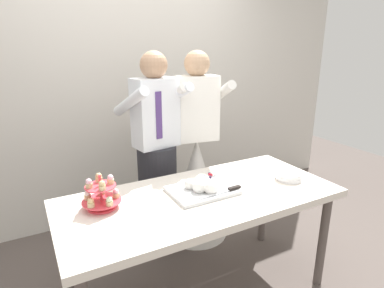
% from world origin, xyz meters
% --- Properties ---
extents(rear_wall, '(5.20, 0.10, 2.90)m').
position_xyz_m(rear_wall, '(0.00, 1.43, 1.45)').
color(rear_wall, beige).
rests_on(rear_wall, ground_plane).
extents(dessert_table, '(1.80, 0.80, 0.78)m').
position_xyz_m(dessert_table, '(0.00, 0.00, 0.70)').
color(dessert_table, silver).
rests_on(dessert_table, ground_plane).
extents(cupcake_stand, '(0.23, 0.23, 0.21)m').
position_xyz_m(cupcake_stand, '(-0.60, 0.13, 0.86)').
color(cupcake_stand, '#D83F4C').
rests_on(cupcake_stand, dessert_table).
extents(main_cake_tray, '(0.44, 0.31, 0.12)m').
position_xyz_m(main_cake_tray, '(0.02, 0.03, 0.81)').
color(main_cake_tray, silver).
rests_on(main_cake_tray, dessert_table).
extents(plate_stack, '(0.19, 0.19, 0.05)m').
position_xyz_m(plate_stack, '(0.68, -0.08, 0.80)').
color(plate_stack, white).
rests_on(plate_stack, dessert_table).
extents(person_groom, '(0.52, 0.55, 1.66)m').
position_xyz_m(person_groom, '(-0.03, 0.68, 0.75)').
color(person_groom, '#232328').
rests_on(person_groom, ground_plane).
extents(person_bride, '(0.57, 0.56, 1.66)m').
position_xyz_m(person_bride, '(0.35, 0.69, 0.58)').
color(person_bride, white).
rests_on(person_bride, ground_plane).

